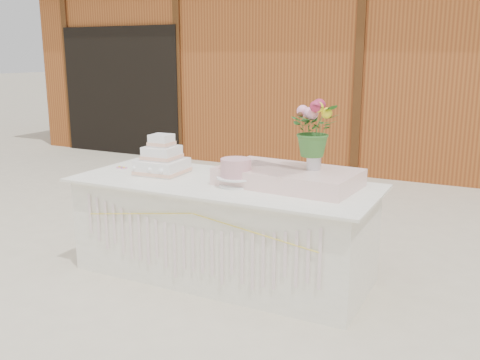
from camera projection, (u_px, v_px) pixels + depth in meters
name	position (u px, v px, depth m)	size (l,w,h in m)	color
ground	(223.00, 274.00, 4.32)	(80.00, 80.00, 0.00)	beige
barn	(389.00, 58.00, 9.15)	(12.60, 4.60, 3.30)	#97501F
cake_table	(223.00, 229.00, 4.23)	(2.40, 1.00, 0.77)	white
wedding_cake	(162.00, 160.00, 4.40)	(0.38, 0.38, 0.33)	white
pink_cake_stand	(236.00, 171.00, 3.97)	(0.29, 0.29, 0.21)	white
satin_runner	(288.00, 177.00, 4.02)	(1.02, 0.59, 0.13)	#F7D1C7
flower_vase	(314.00, 160.00, 3.96)	(0.11, 0.11, 0.15)	silver
bouquet	(315.00, 123.00, 3.89)	(0.36, 0.31, 0.40)	#356D2B
loose_flowers	(126.00, 165.00, 4.72)	(0.12, 0.30, 0.02)	pink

